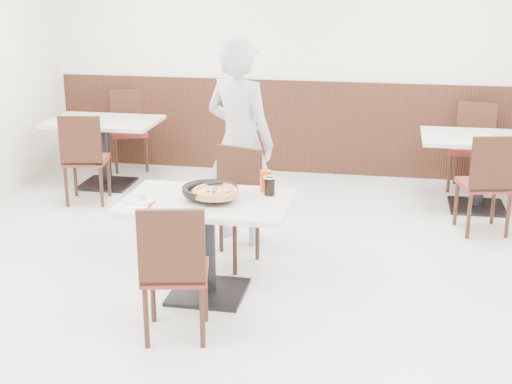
% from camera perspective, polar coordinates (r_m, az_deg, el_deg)
% --- Properties ---
extents(floor, '(7.00, 7.00, 0.00)m').
position_cam_1_polar(floor, '(5.38, -1.26, -8.41)').
color(floor, '#B5B5B0').
rests_on(floor, ground).
extents(wall_back, '(6.00, 0.04, 2.80)m').
position_cam_1_polar(wall_back, '(8.35, 3.70, 10.93)').
color(wall_back, beige).
rests_on(wall_back, floor).
extents(wainscot_back, '(5.90, 0.03, 1.10)m').
position_cam_1_polar(wainscot_back, '(8.47, 3.57, 5.19)').
color(wainscot_back, black).
rests_on(wainscot_back, floor).
extents(main_table, '(1.29, 0.94, 0.75)m').
position_cam_1_polar(main_table, '(5.30, -3.91, -4.45)').
color(main_table, beige).
rests_on(main_table, floor).
extents(chair_near, '(0.50, 0.50, 0.95)m').
position_cam_1_polar(chair_near, '(4.71, -6.47, -6.12)').
color(chair_near, black).
rests_on(chair_near, floor).
extents(chair_far, '(0.53, 0.53, 0.95)m').
position_cam_1_polar(chair_far, '(5.82, -2.31, -1.33)').
color(chair_far, black).
rests_on(chair_far, floor).
extents(trivet, '(0.14, 0.14, 0.04)m').
position_cam_1_polar(trivet, '(5.18, -3.49, -0.33)').
color(trivet, black).
rests_on(trivet, main_table).
extents(pizza_pan, '(0.43, 0.43, 0.01)m').
position_cam_1_polar(pizza_pan, '(5.18, -3.70, -0.07)').
color(pizza_pan, black).
rests_on(pizza_pan, trivet).
extents(pizza, '(0.38, 0.38, 0.02)m').
position_cam_1_polar(pizza, '(5.10, -3.28, -0.13)').
color(pizza, '#BD8449').
rests_on(pizza, pizza_pan).
extents(pizza_server, '(0.07, 0.09, 0.00)m').
position_cam_1_polar(pizza_server, '(5.10, -3.60, 0.25)').
color(pizza_server, silver).
rests_on(pizza_server, pizza).
extents(napkin, '(0.18, 0.18, 0.00)m').
position_cam_1_polar(napkin, '(5.11, -9.17, -0.99)').
color(napkin, white).
rests_on(napkin, main_table).
extents(side_plate, '(0.22, 0.22, 0.01)m').
position_cam_1_polar(side_plate, '(5.15, -9.25, -0.74)').
color(side_plate, silver).
rests_on(side_plate, napkin).
extents(fork, '(0.07, 0.15, 0.00)m').
position_cam_1_polar(fork, '(5.14, -9.21, -0.66)').
color(fork, silver).
rests_on(fork, side_plate).
extents(cola_glass, '(0.09, 0.09, 0.13)m').
position_cam_1_polar(cola_glass, '(5.24, 1.08, 0.44)').
color(cola_glass, black).
rests_on(cola_glass, main_table).
extents(red_cup, '(0.09, 0.09, 0.16)m').
position_cam_1_polar(red_cup, '(5.33, 0.77, 0.90)').
color(red_cup, '#BF3913').
rests_on(red_cup, main_table).
extents(diner_person, '(0.78, 0.66, 1.81)m').
position_cam_1_polar(diner_person, '(6.21, -1.30, 4.04)').
color(diner_person, '#B3B4B8').
rests_on(diner_person, floor).
extents(bg_table_left, '(1.25, 0.87, 0.75)m').
position_cam_1_polar(bg_table_left, '(8.14, -11.98, 3.07)').
color(bg_table_left, beige).
rests_on(bg_table_left, floor).
extents(bg_chair_left_near, '(0.49, 0.49, 0.95)m').
position_cam_1_polar(bg_chair_left_near, '(7.59, -13.43, 2.70)').
color(bg_chair_left_near, black).
rests_on(bg_chair_left_near, floor).
extents(bg_chair_left_far, '(0.55, 0.55, 0.95)m').
position_cam_1_polar(bg_chair_left_far, '(8.74, -10.09, 4.84)').
color(bg_chair_left_far, black).
rests_on(bg_chair_left_far, floor).
extents(bg_table_right, '(1.22, 0.84, 0.75)m').
position_cam_1_polar(bg_table_right, '(7.54, 17.47, 1.48)').
color(bg_table_right, beige).
rests_on(bg_table_right, floor).
extents(bg_chair_right_near, '(0.51, 0.51, 0.95)m').
position_cam_1_polar(bg_chair_right_near, '(6.85, 17.79, 0.74)').
color(bg_chair_right_near, black).
rests_on(bg_chair_right_near, floor).
extents(bg_chair_right_far, '(0.52, 0.52, 0.95)m').
position_cam_1_polar(bg_chair_right_far, '(8.11, 16.84, 3.36)').
color(bg_chair_right_far, black).
rests_on(bg_chair_right_far, floor).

